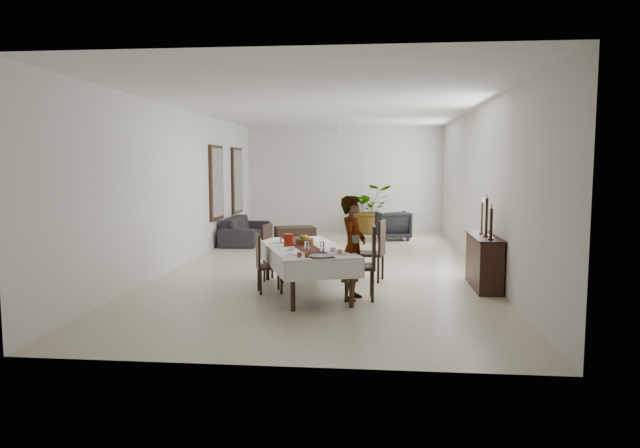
# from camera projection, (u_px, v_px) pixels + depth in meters

# --- Properties ---
(floor) EXTENTS (6.00, 12.00, 0.00)m
(floor) POSITION_uv_depth(u_px,v_px,m) (328.00, 264.00, 11.78)
(floor) COLOR beige
(floor) RESTS_ON ground
(ceiling) EXTENTS (6.00, 12.00, 0.02)m
(ceiling) POSITION_uv_depth(u_px,v_px,m) (328.00, 107.00, 11.44)
(ceiling) COLOR white
(ceiling) RESTS_ON wall_back
(wall_back) EXTENTS (6.00, 0.02, 3.20)m
(wall_back) POSITION_uv_depth(u_px,v_px,m) (344.00, 179.00, 17.55)
(wall_back) COLOR silver
(wall_back) RESTS_ON floor
(wall_front) EXTENTS (6.00, 0.02, 3.20)m
(wall_front) POSITION_uv_depth(u_px,v_px,m) (278.00, 211.00, 5.67)
(wall_front) COLOR silver
(wall_front) RESTS_ON floor
(wall_left) EXTENTS (0.02, 12.00, 3.20)m
(wall_left) POSITION_uv_depth(u_px,v_px,m) (185.00, 186.00, 11.90)
(wall_left) COLOR silver
(wall_left) RESTS_ON floor
(wall_right) EXTENTS (0.02, 12.00, 3.20)m
(wall_right) POSITION_uv_depth(u_px,v_px,m) (478.00, 188.00, 11.32)
(wall_right) COLOR silver
(wall_right) RESTS_ON floor
(dining_table_top) EXTENTS (1.72, 2.55, 0.05)m
(dining_table_top) POSITION_uv_depth(u_px,v_px,m) (305.00, 249.00, 9.14)
(dining_table_top) COLOR black
(dining_table_top) RESTS_ON table_leg_fl
(table_leg_fl) EXTENTS (0.09, 0.09, 0.69)m
(table_leg_fl) POSITION_uv_depth(u_px,v_px,m) (293.00, 287.00, 7.99)
(table_leg_fl) COLOR black
(table_leg_fl) RESTS_ON floor
(table_leg_fr) EXTENTS (0.09, 0.09, 0.69)m
(table_leg_fr) POSITION_uv_depth(u_px,v_px,m) (352.00, 284.00, 8.21)
(table_leg_fr) COLOR black
(table_leg_fr) RESTS_ON floor
(table_leg_bl) EXTENTS (0.09, 0.09, 0.69)m
(table_leg_bl) POSITION_uv_depth(u_px,v_px,m) (268.00, 261.00, 10.15)
(table_leg_bl) COLOR black
(table_leg_bl) RESTS_ON floor
(table_leg_br) EXTENTS (0.09, 0.09, 0.69)m
(table_leg_br) POSITION_uv_depth(u_px,v_px,m) (315.00, 259.00, 10.36)
(table_leg_br) COLOR black
(table_leg_br) RESTS_ON floor
(tablecloth_top) EXTENTS (1.95, 2.77, 0.01)m
(tablecloth_top) POSITION_uv_depth(u_px,v_px,m) (305.00, 247.00, 9.13)
(tablecloth_top) COLOR white
(tablecloth_top) RESTS_ON dining_table_top
(tablecloth_drape_left) EXTENTS (0.87, 2.38, 0.29)m
(tablecloth_drape_left) POSITION_uv_depth(u_px,v_px,m) (270.00, 257.00, 9.01)
(tablecloth_drape_left) COLOR white
(tablecloth_drape_left) RESTS_ON dining_table_top
(tablecloth_drape_right) EXTENTS (0.87, 2.38, 0.29)m
(tablecloth_drape_right) POSITION_uv_depth(u_px,v_px,m) (339.00, 254.00, 9.29)
(tablecloth_drape_right) COLOR silver
(tablecloth_drape_right) RESTS_ON dining_table_top
(tablecloth_drape_near) EXTENTS (1.09, 0.40, 0.29)m
(tablecloth_drape_near) POSITION_uv_depth(u_px,v_px,m) (325.00, 270.00, 7.94)
(tablecloth_drape_near) COLOR white
(tablecloth_drape_near) RESTS_ON dining_table_top
(tablecloth_drape_far) EXTENTS (1.09, 0.40, 0.29)m
(tablecloth_drape_far) POSITION_uv_depth(u_px,v_px,m) (290.00, 245.00, 10.36)
(tablecloth_drape_far) COLOR white
(tablecloth_drape_far) RESTS_ON dining_table_top
(table_runner) EXTENTS (1.16, 2.42, 0.00)m
(table_runner) POSITION_uv_depth(u_px,v_px,m) (305.00, 247.00, 9.13)
(table_runner) COLOR #5B1F1A
(table_runner) RESTS_ON tablecloth_top
(red_pitcher) EXTENTS (0.19, 0.19, 0.20)m
(red_pitcher) POSITION_uv_depth(u_px,v_px,m) (288.00, 240.00, 9.21)
(red_pitcher) COLOR maroon
(red_pitcher) RESTS_ON tablecloth_top
(pitcher_handle) EXTENTS (0.12, 0.06, 0.12)m
(pitcher_handle) POSITION_uv_depth(u_px,v_px,m) (283.00, 240.00, 9.18)
(pitcher_handle) COLOR maroon
(pitcher_handle) RESTS_ON red_pitcher
(wine_glass_near) EXTENTS (0.07, 0.07, 0.17)m
(wine_glass_near) POSITION_uv_depth(u_px,v_px,m) (322.00, 247.00, 8.54)
(wine_glass_near) COLOR white
(wine_glass_near) RESTS_ON tablecloth_top
(wine_glass_mid) EXTENTS (0.07, 0.07, 0.17)m
(wine_glass_mid) POSITION_uv_depth(u_px,v_px,m) (307.00, 246.00, 8.58)
(wine_glass_mid) COLOR silver
(wine_glass_mid) RESTS_ON tablecloth_top
(teacup_right) EXTENTS (0.09, 0.09, 0.06)m
(teacup_right) POSITION_uv_depth(u_px,v_px,m) (333.00, 249.00, 8.64)
(teacup_right) COLOR white
(teacup_right) RESTS_ON saucer_right
(saucer_right) EXTENTS (0.15, 0.15, 0.01)m
(saucer_right) POSITION_uv_depth(u_px,v_px,m) (333.00, 251.00, 8.64)
(saucer_right) COLOR silver
(saucer_right) RESTS_ON tablecloth_top
(teacup_left) EXTENTS (0.09, 0.09, 0.06)m
(teacup_left) POSITION_uv_depth(u_px,v_px,m) (291.00, 249.00, 8.73)
(teacup_left) COLOR white
(teacup_left) RESTS_ON saucer_left
(saucer_left) EXTENTS (0.15, 0.15, 0.01)m
(saucer_left) POSITION_uv_depth(u_px,v_px,m) (291.00, 250.00, 8.73)
(saucer_left) COLOR white
(saucer_left) RESTS_ON tablecloth_top
(plate_near_right) EXTENTS (0.24, 0.24, 0.01)m
(plate_near_right) POSITION_uv_depth(u_px,v_px,m) (340.00, 254.00, 8.36)
(plate_near_right) COLOR white
(plate_near_right) RESTS_ON tablecloth_top
(bread_near_right) EXTENTS (0.09, 0.09, 0.09)m
(bread_near_right) POSITION_uv_depth(u_px,v_px,m) (340.00, 252.00, 8.36)
(bread_near_right) COLOR tan
(bread_near_right) RESTS_ON plate_near_right
(plate_near_left) EXTENTS (0.24, 0.24, 0.01)m
(plate_near_left) POSITION_uv_depth(u_px,v_px,m) (297.00, 254.00, 8.35)
(plate_near_left) COLOR white
(plate_near_left) RESTS_ON tablecloth_top
(plate_far_left) EXTENTS (0.24, 0.24, 0.01)m
(plate_far_left) POSITION_uv_depth(u_px,v_px,m) (280.00, 242.00, 9.58)
(plate_far_left) COLOR white
(plate_far_left) RESTS_ON tablecloth_top
(serving_tray) EXTENTS (0.35, 0.35, 0.02)m
(serving_tray) POSITION_uv_depth(u_px,v_px,m) (321.00, 256.00, 8.14)
(serving_tray) COLOR #3F3F44
(serving_tray) RESTS_ON tablecloth_top
(jam_jar_a) EXTENTS (0.06, 0.06, 0.07)m
(jam_jar_a) POSITION_uv_depth(u_px,v_px,m) (307.00, 255.00, 8.06)
(jam_jar_a) COLOR brown
(jam_jar_a) RESTS_ON tablecloth_top
(jam_jar_b) EXTENTS (0.06, 0.06, 0.07)m
(jam_jar_b) POSITION_uv_depth(u_px,v_px,m) (299.00, 255.00, 8.09)
(jam_jar_b) COLOR brown
(jam_jar_b) RESTS_ON tablecloth_top
(fruit_basket) EXTENTS (0.29, 0.29, 0.10)m
(fruit_basket) POSITION_uv_depth(u_px,v_px,m) (305.00, 242.00, 9.38)
(fruit_basket) COLOR brown
(fruit_basket) RESTS_ON tablecloth_top
(fruit_red) EXTENTS (0.09, 0.09, 0.09)m
(fruit_red) POSITION_uv_depth(u_px,v_px,m) (306.00, 237.00, 9.40)
(fruit_red) COLOR maroon
(fruit_red) RESTS_ON fruit_basket
(fruit_green) EXTENTS (0.08, 0.08, 0.08)m
(fruit_green) POSITION_uv_depth(u_px,v_px,m) (302.00, 237.00, 9.39)
(fruit_green) COLOR #547222
(fruit_green) RESTS_ON fruit_basket
(fruit_yellow) EXTENTS (0.08, 0.08, 0.08)m
(fruit_yellow) POSITION_uv_depth(u_px,v_px,m) (305.00, 237.00, 9.32)
(fruit_yellow) COLOR yellow
(fruit_yellow) RESTS_ON fruit_basket
(chair_right_near_seat) EXTENTS (0.50, 0.50, 0.05)m
(chair_right_near_seat) POSITION_uv_depth(u_px,v_px,m) (359.00, 267.00, 8.70)
(chair_right_near_seat) COLOR black
(chair_right_near_seat) RESTS_ON chair_right_near_leg_fl
(chair_right_near_leg_fl) EXTENTS (0.05, 0.05, 0.48)m
(chair_right_near_leg_fl) POSITION_uv_depth(u_px,v_px,m) (372.00, 287.00, 8.52)
(chair_right_near_leg_fl) COLOR black
(chair_right_near_leg_fl) RESTS_ON floor
(chair_right_near_leg_fr) EXTENTS (0.05, 0.05, 0.48)m
(chair_right_near_leg_fr) POSITION_uv_depth(u_px,v_px,m) (371.00, 281.00, 8.91)
(chair_right_near_leg_fr) COLOR black
(chair_right_near_leg_fr) RESTS_ON floor
(chair_right_near_leg_bl) EXTENTS (0.05, 0.05, 0.48)m
(chair_right_near_leg_bl) POSITION_uv_depth(u_px,v_px,m) (346.00, 286.00, 8.54)
(chair_right_near_leg_bl) COLOR black
(chair_right_near_leg_bl) RESTS_ON floor
(chair_right_near_leg_br) EXTENTS (0.05, 0.05, 0.48)m
(chair_right_near_leg_br) POSITION_uv_depth(u_px,v_px,m) (346.00, 281.00, 8.93)
(chair_right_near_leg_br) COLOR black
(chair_right_near_leg_br) RESTS_ON floor
(chair_right_near_back) EXTENTS (0.07, 0.48, 0.61)m
(chair_right_near_back) POSITION_uv_depth(u_px,v_px,m) (374.00, 246.00, 8.65)
(chair_right_near_back) COLOR black
(chair_right_near_back) RESTS_ON chair_right_near_seat
(chair_right_far_seat) EXTENTS (0.54, 0.54, 0.05)m
(chair_right_far_seat) POSITION_uv_depth(u_px,v_px,m) (370.00, 254.00, 10.10)
(chair_right_far_seat) COLOR black
(chair_right_far_seat) RESTS_ON chair_right_far_leg_fl
(chair_right_far_leg_fl) EXTENTS (0.05, 0.05, 0.45)m
(chair_right_far_leg_fl) POSITION_uv_depth(u_px,v_px,m) (378.00, 270.00, 9.89)
(chair_right_far_leg_fl) COLOR black
(chair_right_far_leg_fl) RESTS_ON floor
(chair_right_far_leg_fr) EXTENTS (0.05, 0.05, 0.45)m
(chair_right_far_leg_fr) POSITION_uv_depth(u_px,v_px,m) (383.00, 267.00, 10.25)
(chair_right_far_leg_fr) COLOR black
(chair_right_far_leg_fr) RESTS_ON floor
(chair_right_far_leg_bl) EXTENTS (0.05, 0.05, 0.45)m
(chair_right_far_leg_bl) POSITION_uv_depth(u_px,v_px,m) (357.00, 269.00, 10.00)
(chair_right_far_leg_bl) COLOR black
(chair_right_far_leg_bl) RESTS_ON floor
(chair_right_far_leg_br) EXTENTS (0.05, 0.05, 0.45)m
(chair_right_far_leg_br) POSITION_uv_depth(u_px,v_px,m) (362.00, 266.00, 10.36)
(chair_right_far_leg_br) COLOR black
(chair_right_far_leg_br) RESTS_ON floor
(chair_right_far_back) EXTENTS (0.14, 0.46, 0.58)m
(chair_right_far_back) POSITION_uv_depth(u_px,v_px,m) (382.00, 237.00, 10.00)
(chair_right_far_back) COLOR black
(chair_right_far_back) RESTS_ON chair_right_far_seat
(chair_left_near_seat) EXTENTS (0.50, 0.50, 0.05)m
(chair_left_near_seat) POSITION_uv_depth(u_px,v_px,m) (270.00, 267.00, 9.17)
(chair_left_near_seat) COLOR black
(chair_left_near_seat) RESTS_ON chair_left_near_leg_fl
(chair_left_near_leg_fl) EXTENTS (0.05, 0.05, 0.40)m
(chair_left_near_leg_fl) POSITION_uv_depth(u_px,v_px,m) (259.00, 279.00, 9.32)
(chair_left_near_leg_fl) COLOR black
(chair_left_near_leg_fl) RESTS_ON floor
(chair_left_near_leg_fr) EXTENTS (0.05, 0.05, 0.40)m
(chair_left_near_leg_fr) POSITION_uv_depth(u_px,v_px,m) (261.00, 283.00, 9.00)
(chair_left_near_leg_fr) COLOR black
(chair_left_near_leg_fr) RESTS_ON floor
(chair_left_near_leg_bl) EXTENTS (0.05, 0.05, 0.40)m
(chair_left_near_leg_bl) POSITION_uv_depth(u_px,v_px,m) (278.00, 278.00, 9.39)
(chair_left_near_leg_bl) COLOR black
(chair_left_near_leg_bl) RESTS_ON floor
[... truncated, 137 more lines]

